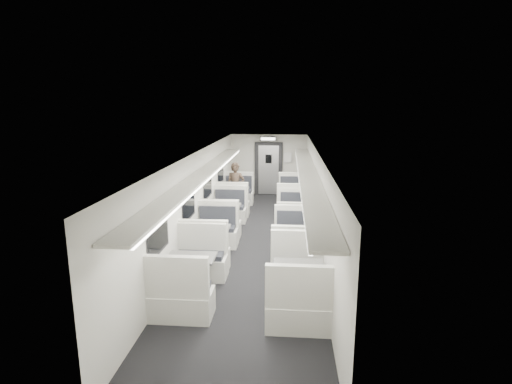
% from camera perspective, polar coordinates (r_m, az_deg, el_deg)
% --- Properties ---
extents(room, '(3.24, 12.24, 2.64)m').
position_cam_1_polar(room, '(10.07, 0.08, -1.11)').
color(room, black).
rests_on(room, ground).
extents(booth_left_a, '(1.06, 2.14, 1.15)m').
position_cam_1_polar(booth_left_a, '(13.76, -2.89, -0.93)').
color(booth_left_a, beige).
rests_on(booth_left_a, room).
extents(booth_left_b, '(1.02, 2.08, 1.11)m').
position_cam_1_polar(booth_left_b, '(11.61, -4.35, -3.54)').
color(booth_left_b, beige).
rests_on(booth_left_b, room).
extents(booth_left_c, '(1.05, 2.13, 1.14)m').
position_cam_1_polar(booth_left_c, '(9.55, -6.41, -7.07)').
color(booth_left_c, beige).
rests_on(booth_left_c, room).
extents(booth_left_d, '(1.09, 2.21, 1.18)m').
position_cam_1_polar(booth_left_d, '(7.79, -9.17, -11.67)').
color(booth_left_d, beige).
rests_on(booth_left_d, room).
extents(booth_right_a, '(1.10, 2.23, 1.19)m').
position_cam_1_polar(booth_right_a, '(13.38, 5.48, -1.28)').
color(booth_right_a, beige).
rests_on(booth_right_a, room).
extents(booth_right_b, '(0.98, 2.00, 1.07)m').
position_cam_1_polar(booth_right_b, '(11.48, 5.58, -3.82)').
color(booth_right_b, beige).
rests_on(booth_right_b, room).
extents(booth_right_c, '(1.06, 2.16, 1.15)m').
position_cam_1_polar(booth_right_c, '(9.04, 5.80, -8.16)').
color(booth_right_c, beige).
rests_on(booth_right_c, room).
extents(booth_right_d, '(1.08, 2.18, 1.17)m').
position_cam_1_polar(booth_right_d, '(7.42, 6.04, -12.90)').
color(booth_right_d, beige).
rests_on(booth_right_d, room).
extents(passenger, '(0.64, 0.44, 1.69)m').
position_cam_1_polar(passenger, '(13.24, -2.94, 0.60)').
color(passenger, black).
rests_on(passenger, room).
extents(window_a, '(0.02, 1.18, 0.84)m').
position_cam_1_polar(window_a, '(13.54, -5.05, 2.99)').
color(window_a, black).
rests_on(window_a, room).
extents(window_b, '(0.02, 1.18, 0.84)m').
position_cam_1_polar(window_b, '(11.41, -6.90, 1.18)').
color(window_b, black).
rests_on(window_b, room).
extents(window_c, '(0.02, 1.18, 0.84)m').
position_cam_1_polar(window_c, '(9.32, -9.58, -1.45)').
color(window_c, black).
rests_on(window_c, room).
extents(window_d, '(0.02, 1.18, 0.84)m').
position_cam_1_polar(window_d, '(7.28, -13.81, -5.57)').
color(window_d, black).
rests_on(window_d, room).
extents(luggage_rack_left, '(0.46, 10.40, 0.09)m').
position_cam_1_polar(luggage_rack_left, '(9.81, -7.33, 2.70)').
color(luggage_rack_left, beige).
rests_on(luggage_rack_left, room).
extents(luggage_rack_right, '(0.46, 10.40, 0.09)m').
position_cam_1_polar(luggage_rack_right, '(9.61, 7.36, 2.50)').
color(luggage_rack_right, beige).
rests_on(luggage_rack_right, room).
extents(vestibule_door, '(1.10, 0.13, 2.10)m').
position_cam_1_polar(vestibule_door, '(15.91, 1.81, 3.31)').
color(vestibule_door, black).
rests_on(vestibule_door, room).
extents(exit_sign, '(0.62, 0.12, 0.16)m').
position_cam_1_polar(exit_sign, '(15.28, 1.74, 7.62)').
color(exit_sign, black).
rests_on(exit_sign, room).
extents(wall_notice, '(0.32, 0.02, 0.40)m').
position_cam_1_polar(wall_notice, '(15.81, 4.54, 4.91)').
color(wall_notice, silver).
rests_on(wall_notice, room).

